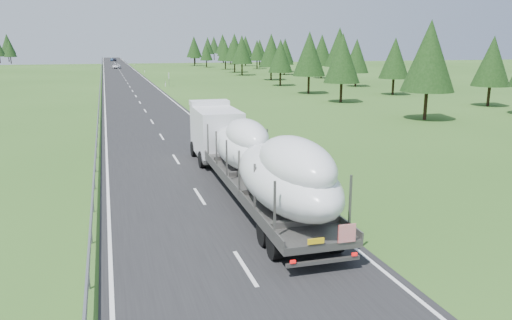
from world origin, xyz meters
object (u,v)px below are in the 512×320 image
object	(u,v)px
boat_truck	(253,154)
distant_van	(116,66)
highway_sign	(169,77)
distant_car_blue	(112,60)
distant_car_dark	(115,60)

from	to	relation	value
boat_truck	distant_van	size ratio (longest dim) A/B	3.88
boat_truck	highway_sign	bearing A→B (deg)	86.35
highway_sign	distant_van	distance (m)	76.91
distant_car_blue	highway_sign	bearing A→B (deg)	-86.11
distant_car_blue	boat_truck	bearing A→B (deg)	-88.22
highway_sign	distant_car_blue	size ratio (longest dim) A/B	0.66
highway_sign	distant_car_dark	bearing A→B (deg)	92.51
distant_car_dark	distant_car_blue	world-z (taller)	distant_car_dark
distant_car_blue	distant_van	bearing A→B (deg)	-88.91
distant_van	distant_car_blue	xyz separation A→B (m)	(-0.22, 76.73, -0.11)
boat_truck	distant_van	world-z (taller)	boat_truck
highway_sign	boat_truck	distance (m)	72.24
highway_sign	boat_truck	world-z (taller)	boat_truck
boat_truck	distant_car_blue	xyz separation A→B (m)	(-3.35, 225.33, -1.69)
distant_car_dark	distant_car_blue	size ratio (longest dim) A/B	1.03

